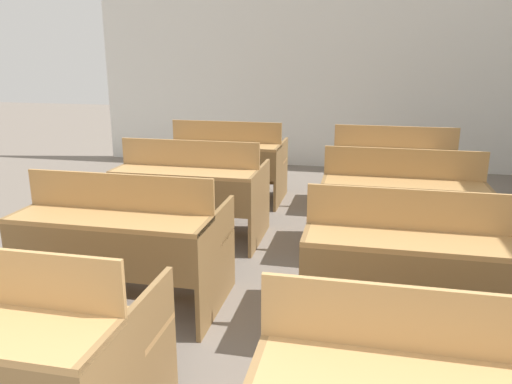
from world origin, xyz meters
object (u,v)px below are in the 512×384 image
Objects in this scene: bench_third_right at (400,202)px; bench_back_right at (393,168)px; bench_third_left at (192,189)px; bench_back_left at (227,160)px; bench_second_right at (414,262)px; bench_second_left at (124,239)px.

bench_back_right is (0.00, 1.29, 0.00)m from bench_third_right.
bench_back_left is (-0.02, 1.27, 0.00)m from bench_third_left.
bench_back_left is at bearing 90.89° from bench_third_left.
bench_back_right is at bearing 89.94° from bench_third_right.
bench_second_right is 1.25m from bench_third_right.
bench_third_left is (0.01, 1.27, 0.00)m from bench_second_left.
bench_second_right and bench_back_left have the same top height.
bench_second_left is 2.20m from bench_third_right.
bench_second_left is 1.81m from bench_second_right.
bench_third_left and bench_third_right have the same top height.
bench_second_right is 1.00× the size of bench_third_right.
bench_second_left is 3.12m from bench_back_right.
bench_second_right is 3.12m from bench_back_left.
bench_third_left is 1.00× the size of bench_third_right.
bench_second_right is at bearing -89.97° from bench_third_right.
bench_third_left is at bearing 179.33° from bench_third_right.
bench_third_left is 1.00× the size of bench_back_left.
bench_third_right and bench_back_left have the same top height.
bench_second_right is 1.00× the size of bench_back_right.
bench_second_left is 1.27m from bench_third_left.
bench_second_left is at bearing -89.89° from bench_back_left.
bench_second_right and bench_third_right have the same top height.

